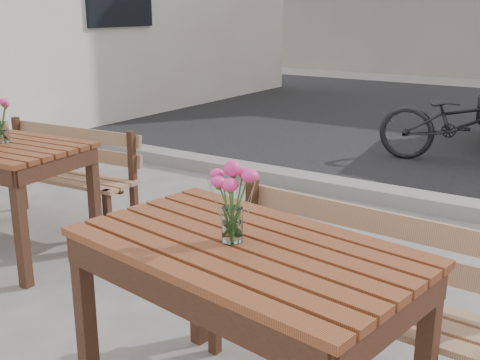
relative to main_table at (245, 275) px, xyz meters
The scene contains 6 objects.
main_table is the anchor object (origin of this frame).
main_bench 0.60m from the main_table, 69.91° to the left, with size 1.30×0.45×0.80m.
main_vase 0.31m from the main_table, 165.44° to the right, with size 0.16×0.16×0.30m.
second_bench 2.62m from the main_table, 153.14° to the left, with size 1.26×0.46×0.77m.
second_vase 2.32m from the main_table, 164.66° to the left, with size 0.11×0.11×0.26m.
bicycle 4.63m from the main_table, 94.29° to the left, with size 0.58×1.68×0.88m, color black.
Camera 1 is at (1.03, -1.65, 1.58)m, focal length 45.00 mm.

